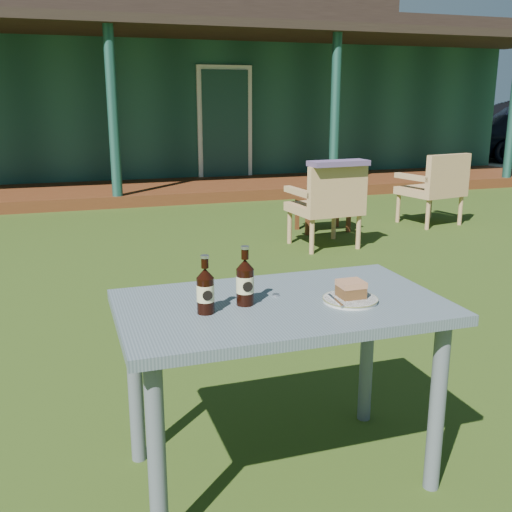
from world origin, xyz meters
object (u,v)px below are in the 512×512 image
object	(u,v)px
armchair_left	(328,201)
armchair_right	(436,185)
cafe_table	(281,327)
side_table	(323,201)
cake_slice	(351,289)
cola_bottle_far	(205,290)
plate	(350,299)
cola_bottle_near	(245,282)

from	to	relation	value
armchair_left	armchair_right	bearing A→B (deg)	21.17
cafe_table	side_table	size ratio (longest dim) A/B	2.00
cake_slice	side_table	world-z (taller)	cake_slice
cake_slice	cola_bottle_far	size ratio (longest dim) A/B	0.44
cafe_table	cake_slice	distance (m)	0.30
cafe_table	plate	bearing A→B (deg)	-17.97
cola_bottle_far	armchair_right	bearing A→B (deg)	47.29
armchair_right	armchair_left	bearing A→B (deg)	-158.83
plate	cake_slice	distance (m)	0.04
plate	armchair_left	distance (m)	3.77
plate	cola_bottle_far	xyz separation A→B (m)	(-0.54, 0.05, 0.08)
cola_bottle_near	cola_bottle_far	distance (m)	0.16
cafe_table	cola_bottle_near	distance (m)	0.23
cake_slice	cafe_table	bearing A→B (deg)	164.94
cafe_table	cola_bottle_near	bearing A→B (deg)	175.16
cola_bottle_near	armchair_left	world-z (taller)	cola_bottle_near
plate	cake_slice	world-z (taller)	cake_slice
plate	armchair_left	world-z (taller)	armchair_left
cola_bottle_near	cafe_table	bearing A→B (deg)	-4.84
plate	armchair_right	world-z (taller)	armchair_right
cake_slice	armchair_left	size ratio (longest dim) A/B	0.11
cola_bottle_near	plate	bearing A→B (deg)	-13.39
cola_bottle_far	armchair_right	world-z (taller)	cola_bottle_far
side_table	cola_bottle_near	bearing A→B (deg)	-118.01
plate	cola_bottle_far	distance (m)	0.54
plate	armchair_left	xyz separation A→B (m)	(1.52, 3.45, -0.26)
cake_slice	cola_bottle_far	xyz separation A→B (m)	(-0.54, 0.04, 0.04)
armchair_left	armchair_right	size ratio (longest dim) A/B	0.99
armchair_left	armchair_right	xyz separation A→B (m)	(1.69, 0.65, 0.00)
cake_slice	side_table	xyz separation A→B (m)	(1.80, 4.19, -0.42)
cola_bottle_far	side_table	distance (m)	4.79
armchair_left	plate	bearing A→B (deg)	-113.79
plate	cafe_table	bearing A→B (deg)	162.03
armchair_left	cola_bottle_far	bearing A→B (deg)	-121.16
armchair_right	side_table	bearing A→B (deg)	175.68
armchair_left	side_table	size ratio (longest dim) A/B	1.40
plate	side_table	distance (m)	4.59
plate	armchair_left	bearing A→B (deg)	66.21
cola_bottle_far	side_table	world-z (taller)	cola_bottle_far
cola_bottle_far	side_table	size ratio (longest dim) A/B	0.35
plate	armchair_right	distance (m)	5.21
side_table	armchair_left	bearing A→B (deg)	-110.97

